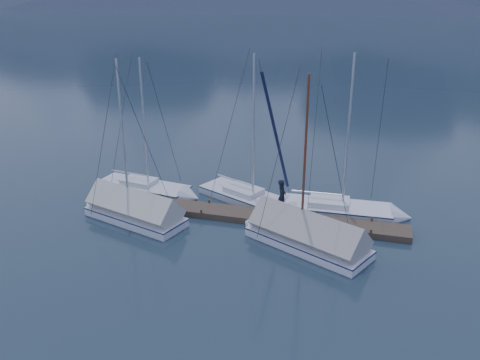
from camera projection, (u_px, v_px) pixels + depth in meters
The scene contains 9 objects.
ground at pixel (230, 234), 26.09m from camera, with size 1000.00×1000.00×0.00m, color #14222D.
dock at pixel (240, 215), 27.84m from camera, with size 18.00×1.50×0.54m.
mooring_posts at pixel (231, 210), 27.87m from camera, with size 15.12×1.52×0.35m.
sailboat_open_left at pixel (155, 190), 31.03m from camera, with size 6.96×3.09×8.93m.
sailboat_open_mid at pixel (259, 202), 29.33m from camera, with size 7.29×4.89×9.42m.
sailboat_open_right at pixel (351, 211), 28.19m from camera, with size 7.37×3.14×9.67m.
sailboat_covered_near at pixel (298, 235), 24.96m from camera, with size 7.37×5.08×9.29m.
sailboat_covered_far at pixel (128, 210), 27.60m from camera, with size 7.05×3.96×9.48m.
person at pixel (282, 197), 27.27m from camera, with size 0.70×0.46×1.92m, color black.
Camera 1 is at (6.56, -22.29, 12.19)m, focal length 38.00 mm.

